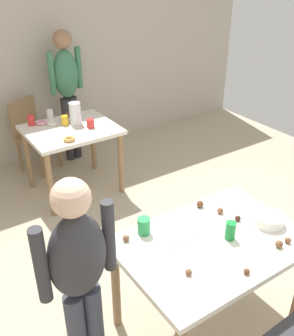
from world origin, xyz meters
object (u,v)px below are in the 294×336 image
person_girl_near (79,275)px  person_adult_far (67,85)px  soda_can (230,231)px  dining_table_near (212,253)px  dining_table_far (72,138)px  pitcher_far (75,113)px  chair_far_table (32,131)px  mixing_bowl (269,220)px

person_girl_near → person_adult_far: size_ratio=0.89×
person_girl_near → soda_can: bearing=-7.9°
person_girl_near → soda_can: 0.98m
dining_table_near → dining_table_far: size_ratio=1.27×
person_adult_far → soda_can: 2.99m
person_girl_near → pitcher_far: (0.96, 2.17, 0.02)m
chair_far_table → mixing_bowl: size_ratio=4.33×
mixing_bowl → person_girl_near: bearing=172.6°
soda_can → pitcher_far: 2.31m
person_adult_far → soda_can: size_ratio=13.25×
person_adult_far → soda_can: person_adult_far is taller
dining_table_near → mixing_bowl: (0.43, -0.07, 0.13)m
dining_table_near → pitcher_far: pitcher_far is taller
chair_far_table → person_adult_far: bearing=0.1°
person_adult_far → person_girl_near: bearing=-112.4°
dining_table_far → soda_can: size_ratio=7.55×
chair_far_table → person_girl_near: person_girl_near is taller
mixing_bowl → soda_can: 0.33m
dining_table_near → person_adult_far: 2.98m
dining_table_far → chair_far_table: chair_far_table is taller
dining_table_far → person_adult_far: 0.88m
chair_far_table → mixing_bowl: chair_far_table is taller
dining_table_far → dining_table_near: bearing=-90.0°
dining_table_far → person_girl_near: bearing=-112.4°
dining_table_near → person_adult_far: (0.31, 2.94, 0.33)m
dining_table_far → person_girl_near: person_girl_near is taller
dining_table_near → person_girl_near: bearing=173.6°
chair_far_table → dining_table_far: bearing=-75.3°
chair_far_table → pitcher_far: bearing=-66.5°
pitcher_far → person_adult_far: bearing=72.8°
pitcher_far → dining_table_far: bearing=-143.8°
dining_table_far → soda_can: (0.10, -2.24, 0.18)m
dining_table_far → chair_far_table: (-0.19, 0.74, -0.14)m
person_adult_far → pitcher_far: bearing=-107.2°
chair_far_table → mixing_bowl: (0.62, -3.01, 0.29)m
dining_table_far → pitcher_far: bearing=36.2°
dining_table_far → chair_far_table: bearing=104.7°
chair_far_table → soda_can: size_ratio=7.13×
mixing_bowl → pitcher_far: 2.37m
soda_can → person_adult_far: bearing=86.1°
chair_far_table → dining_table_near: bearing=-86.2°
person_adult_far → pitcher_far: size_ratio=6.82×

